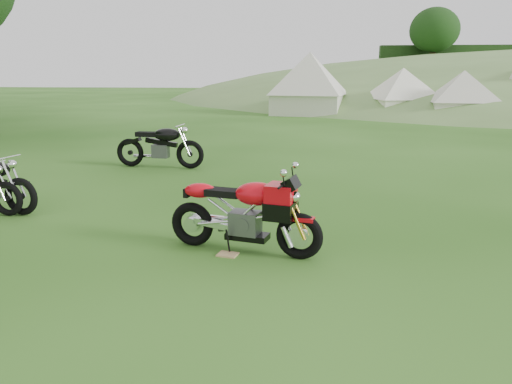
# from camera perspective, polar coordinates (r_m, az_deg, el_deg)

# --- Properties ---
(ground) EXTENTS (120.00, 120.00, 0.00)m
(ground) POSITION_cam_1_polar(r_m,az_deg,el_deg) (6.15, 2.61, -7.07)
(ground) COLOR #204C10
(ground) RESTS_ON ground
(sport_motorcycle) EXTENTS (1.93, 0.89, 1.13)m
(sport_motorcycle) POSITION_cam_1_polar(r_m,az_deg,el_deg) (6.05, -1.41, -1.81)
(sport_motorcycle) COLOR red
(sport_motorcycle) RESTS_ON ground
(plywood_board) EXTENTS (0.27, 0.24, 0.02)m
(plywood_board) POSITION_cam_1_polar(r_m,az_deg,el_deg) (6.11, -3.26, -7.14)
(plywood_board) COLOR tan
(plywood_board) RESTS_ON ground
(vintage_moto_d) EXTENTS (2.06, 0.62, 1.07)m
(vintage_moto_d) POSITION_cam_1_polar(r_m,az_deg,el_deg) (11.66, -10.98, 5.33)
(vintage_moto_d) COLOR black
(vintage_moto_d) RESTS_ON ground
(tent_left) EXTENTS (3.91, 3.91, 2.91)m
(tent_left) POSITION_cam_1_polar(r_m,az_deg,el_deg) (26.07, 6.12, 12.02)
(tent_left) COLOR silver
(tent_left) RESTS_ON ground
(tent_mid) EXTENTS (3.43, 3.43, 2.44)m
(tent_mid) POSITION_cam_1_polar(r_m,az_deg,el_deg) (25.93, 16.37, 11.03)
(tent_mid) COLOR white
(tent_mid) RESTS_ON ground
(tent_right) EXTENTS (2.92, 2.92, 2.36)m
(tent_right) POSITION_cam_1_polar(r_m,az_deg,el_deg) (24.87, 22.55, 10.37)
(tent_right) COLOR beige
(tent_right) RESTS_ON ground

